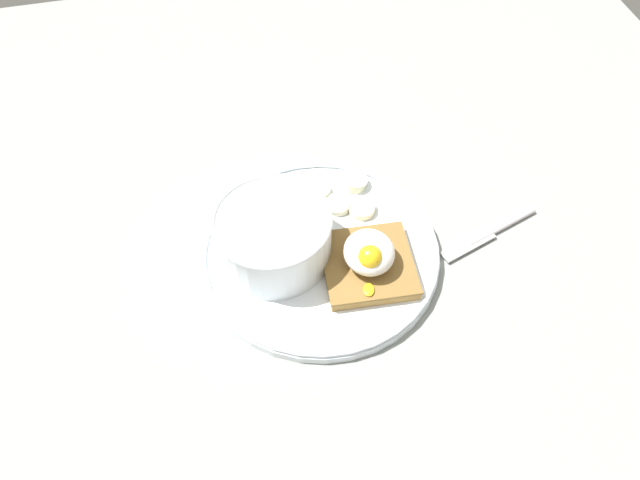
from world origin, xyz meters
The scene contains 10 objects.
ground_plane centered at (0.00, 0.00, 1.00)cm, with size 120.00×120.00×2.00cm, color gray.
plate centered at (0.00, 0.00, 2.80)cm, with size 27.02×27.02×1.60cm.
oatmeal_bowl centered at (0.94, 5.04, 6.09)cm, with size 13.00×13.00×6.23cm.
toast_slice centered at (-3.62, -4.51, 3.80)cm, with size 10.53×10.53×1.43cm.
poached_egg centered at (-3.82, -4.46, 6.23)cm, with size 7.49×5.50×3.94cm.
banana_slice_front centered at (5.73, -3.60, 3.49)cm, with size 3.77×3.82×1.16cm.
banana_slice_left centered at (8.38, -1.79, 3.59)cm, with size 3.94×3.97×1.34cm.
banana_slice_back centered at (8.63, -6.43, 3.68)cm, with size 3.69×3.77×1.51cm.
banana_slice_right centered at (4.50, -6.12, 3.45)cm, with size 3.55×3.57×0.97cm.
knife centered at (-1.69, -19.98, 2.40)cm, with size 5.34×13.24×0.80cm.
Camera 1 is at (-40.24, 9.62, 59.78)cm, focal length 35.00 mm.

